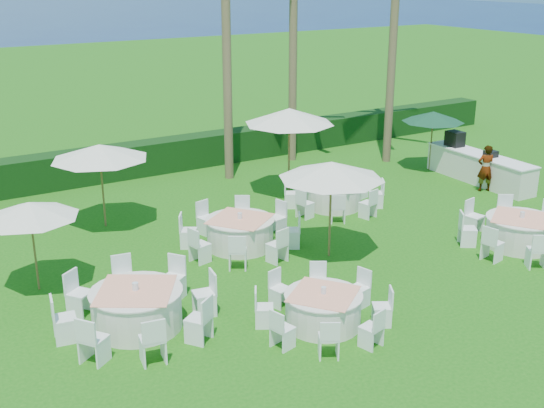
{
  "coord_description": "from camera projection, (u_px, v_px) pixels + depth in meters",
  "views": [
    {
      "loc": [
        -8.88,
        -11.52,
        7.34
      ],
      "look_at": [
        0.21,
        3.31,
        1.3
      ],
      "focal_mm": 45.0,
      "sensor_mm": 36.0,
      "label": 1
    }
  ],
  "objects": [
    {
      "name": "umbrella_green",
      "position": [
        433.0,
        117.0,
        25.53
      ],
      "size": [
        2.32,
        2.32,
        2.26
      ],
      "color": "brown",
      "rests_on": "ground"
    },
    {
      "name": "staff_person",
      "position": [
        486.0,
        168.0,
        23.44
      ],
      "size": [
        0.7,
        0.6,
        1.63
      ],
      "primitive_type": "imported",
      "rotation": [
        0.0,
        0.0,
        2.72
      ],
      "color": "gray",
      "rests_on": "ground"
    },
    {
      "name": "umbrella_d",
      "position": [
        289.0,
        116.0,
        22.45
      ],
      "size": [
        3.01,
        3.01,
        2.98
      ],
      "color": "brown",
      "rests_on": "ground"
    },
    {
      "name": "banquet_table_e",
      "position": [
        240.0,
        232.0,
        18.8
      ],
      "size": [
        3.32,
        3.32,
        1.0
      ],
      "color": "silver",
      "rests_on": "ground"
    },
    {
      "name": "banquet_table_c",
      "position": [
        520.0,
        231.0,
        18.86
      ],
      "size": [
        3.36,
        3.36,
        1.01
      ],
      "color": "silver",
      "rests_on": "ground"
    },
    {
      "name": "banquet_table_b",
      "position": [
        323.0,
        309.0,
        14.67
      ],
      "size": [
        2.95,
        2.95,
        0.9
      ],
      "color": "silver",
      "rests_on": "ground"
    },
    {
      "name": "umbrella_b",
      "position": [
        331.0,
        170.0,
        17.57
      ],
      "size": [
        2.79,
        2.79,
        2.63
      ],
      "color": "brown",
      "rests_on": "ground"
    },
    {
      "name": "hedge",
      "position": [
        146.0,
        158.0,
        25.53
      ],
      "size": [
        34.0,
        1.0,
        1.2
      ],
      "primitive_type": "cube",
      "color": "black",
      "rests_on": "ground"
    },
    {
      "name": "banquet_table_a",
      "position": [
        137.0,
        307.0,
        14.58
      ],
      "size": [
        3.5,
        3.5,
        1.04
      ],
      "color": "silver",
      "rests_on": "ground"
    },
    {
      "name": "banquet_table_f",
      "position": [
        334.0,
        195.0,
        21.96
      ],
      "size": [
        3.2,
        3.2,
        0.97
      ],
      "color": "silver",
      "rests_on": "ground"
    },
    {
      "name": "ground",
      "position": [
        338.0,
        297.0,
        16.07
      ],
      "size": [
        120.0,
        120.0,
        0.0
      ],
      "primitive_type": "plane",
      "color": "#16560E",
      "rests_on": "ground"
    },
    {
      "name": "buffet_table",
      "position": [
        479.0,
        167.0,
        24.53
      ],
      "size": [
        1.09,
        4.54,
        1.6
      ],
      "color": "silver",
      "rests_on": "ground"
    },
    {
      "name": "umbrella_a",
      "position": [
        30.0,
        210.0,
        15.78
      ],
      "size": [
        2.27,
        2.27,
        2.22
      ],
      "color": "brown",
      "rests_on": "ground"
    },
    {
      "name": "umbrella_c",
      "position": [
        100.0,
        152.0,
        19.72
      ],
      "size": [
        2.84,
        2.84,
        2.52
      ],
      "color": "brown",
      "rests_on": "ground"
    },
    {
      "name": "palm_d",
      "position": [
        293.0,
        49.0,
        26.14
      ],
      "size": [
        4.17,
        4.4,
        7.88
      ],
      "color": "brown",
      "rests_on": "ground"
    },
    {
      "name": "palm_e",
      "position": [
        395.0,
        8.0,
        25.42
      ],
      "size": [
        4.41,
        4.08,
        10.91
      ],
      "color": "brown",
      "rests_on": "ground"
    }
  ]
}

